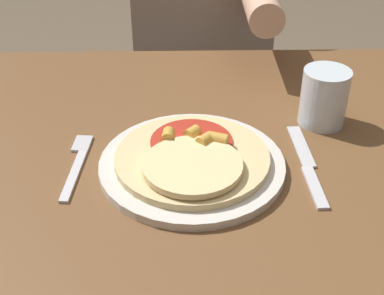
# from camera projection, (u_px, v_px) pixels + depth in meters

# --- Properties ---
(dining_table) EXTENTS (1.12, 0.83, 0.73)m
(dining_table) POSITION_uv_depth(u_px,v_px,m) (215.00, 207.00, 0.94)
(dining_table) COLOR brown
(dining_table) RESTS_ON ground_plane
(plate) EXTENTS (0.29, 0.29, 0.01)m
(plate) POSITION_uv_depth(u_px,v_px,m) (192.00, 165.00, 0.84)
(plate) COLOR silver
(plate) RESTS_ON dining_table
(pizza) EXTENTS (0.24, 0.24, 0.04)m
(pizza) POSITION_uv_depth(u_px,v_px,m) (192.00, 158.00, 0.83)
(pizza) COLOR #E0C689
(pizza) RESTS_ON plate
(fork) EXTENTS (0.03, 0.18, 0.00)m
(fork) POSITION_uv_depth(u_px,v_px,m) (77.00, 162.00, 0.86)
(fork) COLOR silver
(fork) RESTS_ON dining_table
(knife) EXTENTS (0.03, 0.22, 0.00)m
(knife) POSITION_uv_depth(u_px,v_px,m) (307.00, 165.00, 0.85)
(knife) COLOR silver
(knife) RESTS_ON dining_table
(drinking_glass) EXTENTS (0.08, 0.08, 0.10)m
(drinking_glass) POSITION_uv_depth(u_px,v_px,m) (324.00, 97.00, 0.93)
(drinking_glass) COLOR silver
(drinking_glass) RESTS_ON dining_table
(person_diner) EXTENTS (0.36, 0.52, 1.19)m
(person_diner) POSITION_uv_depth(u_px,v_px,m) (203.00, 25.00, 1.44)
(person_diner) COLOR #2D2D38
(person_diner) RESTS_ON ground_plane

